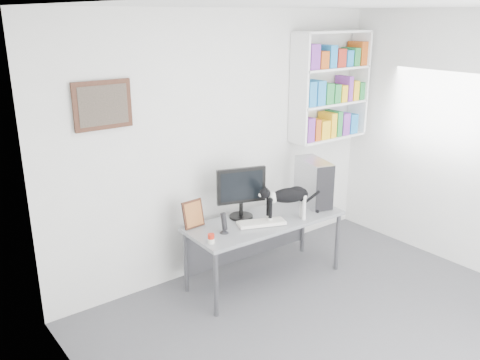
{
  "coord_description": "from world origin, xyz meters",
  "views": [
    {
      "loc": [
        -3.0,
        -2.16,
        2.65
      ],
      "look_at": [
        -0.16,
        1.53,
        1.11
      ],
      "focal_mm": 38.0,
      "sensor_mm": 36.0,
      "label": 1
    }
  ],
  "objects_px": {
    "pc_tower": "(313,182)",
    "bookshelf": "(330,86)",
    "desk": "(265,250)",
    "keyboard": "(261,223)",
    "soup_can": "(211,239)",
    "leaning_print": "(193,213)",
    "monitor": "(241,193)",
    "speaker": "(224,223)",
    "cat": "(288,204)"
  },
  "relations": [
    {
      "from": "pc_tower",
      "to": "soup_can",
      "type": "relative_size",
      "value": 5.47
    },
    {
      "from": "desk",
      "to": "soup_can",
      "type": "bearing_deg",
      "value": -167.99
    },
    {
      "from": "leaning_print",
      "to": "speaker",
      "type": "bearing_deg",
      "value": -66.3
    },
    {
      "from": "speaker",
      "to": "soup_can",
      "type": "xyz_separation_m",
      "value": [
        -0.22,
        -0.11,
        -0.06
      ]
    },
    {
      "from": "monitor",
      "to": "soup_can",
      "type": "distance_m",
      "value": 0.7
    },
    {
      "from": "cat",
      "to": "leaning_print",
      "type": "bearing_deg",
      "value": 175.26
    },
    {
      "from": "speaker",
      "to": "monitor",
      "type": "bearing_deg",
      "value": 15.27
    },
    {
      "from": "pc_tower",
      "to": "monitor",
      "type": "bearing_deg",
      "value": -174.21
    },
    {
      "from": "keyboard",
      "to": "cat",
      "type": "xyz_separation_m",
      "value": [
        0.28,
        -0.07,
        0.16
      ]
    },
    {
      "from": "keyboard",
      "to": "soup_can",
      "type": "relative_size",
      "value": 5.18
    },
    {
      "from": "bookshelf",
      "to": "soup_can",
      "type": "xyz_separation_m",
      "value": [
        -2.07,
        -0.56,
        -1.12
      ]
    },
    {
      "from": "monitor",
      "to": "soup_can",
      "type": "height_order",
      "value": "monitor"
    },
    {
      "from": "desk",
      "to": "bookshelf",
      "type": "bearing_deg",
      "value": 20.27
    },
    {
      "from": "soup_can",
      "to": "leaning_print",
      "type": "bearing_deg",
      "value": 79.82
    },
    {
      "from": "cat",
      "to": "speaker",
      "type": "bearing_deg",
      "value": -168.46
    },
    {
      "from": "cat",
      "to": "soup_can",
      "type": "bearing_deg",
      "value": -158.8
    },
    {
      "from": "bookshelf",
      "to": "leaning_print",
      "type": "distance_m",
      "value": 2.26
    },
    {
      "from": "monitor",
      "to": "speaker",
      "type": "distance_m",
      "value": 0.44
    },
    {
      "from": "bookshelf",
      "to": "desk",
      "type": "bearing_deg",
      "value": -161.87
    },
    {
      "from": "bookshelf",
      "to": "monitor",
      "type": "distance_m",
      "value": 1.76
    },
    {
      "from": "keyboard",
      "to": "leaning_print",
      "type": "xyz_separation_m",
      "value": [
        -0.56,
        0.36,
        0.12
      ]
    },
    {
      "from": "desk",
      "to": "keyboard",
      "type": "xyz_separation_m",
      "value": [
        -0.12,
        -0.08,
        0.36
      ]
    },
    {
      "from": "soup_can",
      "to": "cat",
      "type": "distance_m",
      "value": 0.92
    },
    {
      "from": "monitor",
      "to": "bookshelf",
      "type": "bearing_deg",
      "value": 28.24
    },
    {
      "from": "pc_tower",
      "to": "cat",
      "type": "bearing_deg",
      "value": -145.46
    },
    {
      "from": "cat",
      "to": "bookshelf",
      "type": "bearing_deg",
      "value": 49.11
    },
    {
      "from": "leaning_print",
      "to": "cat",
      "type": "height_order",
      "value": "cat"
    },
    {
      "from": "desk",
      "to": "monitor",
      "type": "xyz_separation_m",
      "value": [
        -0.17,
        0.18,
        0.61
      ]
    },
    {
      "from": "speaker",
      "to": "soup_can",
      "type": "relative_size",
      "value": 2.3
    },
    {
      "from": "keyboard",
      "to": "speaker",
      "type": "distance_m",
      "value": 0.42
    },
    {
      "from": "speaker",
      "to": "cat",
      "type": "xyz_separation_m",
      "value": [
        0.68,
        -0.13,
        0.07
      ]
    },
    {
      "from": "keyboard",
      "to": "leaning_print",
      "type": "bearing_deg",
      "value": 169.42
    },
    {
      "from": "pc_tower",
      "to": "bookshelf",
      "type": "bearing_deg",
      "value": 49.54
    },
    {
      "from": "leaning_print",
      "to": "cat",
      "type": "xyz_separation_m",
      "value": [
        0.83,
        -0.43,
        0.04
      ]
    },
    {
      "from": "monitor",
      "to": "soup_can",
      "type": "xyz_separation_m",
      "value": [
        -0.58,
        -0.31,
        -0.22
      ]
    },
    {
      "from": "keyboard",
      "to": "pc_tower",
      "type": "bearing_deg",
      "value": 29.09
    },
    {
      "from": "monitor",
      "to": "cat",
      "type": "xyz_separation_m",
      "value": [
        0.32,
        -0.33,
        -0.09
      ]
    },
    {
      "from": "leaning_print",
      "to": "monitor",
      "type": "bearing_deg",
      "value": -13.77
    },
    {
      "from": "desk",
      "to": "keyboard",
      "type": "bearing_deg",
      "value": -144.22
    },
    {
      "from": "leaning_print",
      "to": "soup_can",
      "type": "distance_m",
      "value": 0.43
    },
    {
      "from": "leaning_print",
      "to": "keyboard",
      "type": "bearing_deg",
      "value": -35.93
    },
    {
      "from": "speaker",
      "to": "soup_can",
      "type": "distance_m",
      "value": 0.26
    },
    {
      "from": "keyboard",
      "to": "bookshelf",
      "type": "bearing_deg",
      "value": 41.6
    },
    {
      "from": "bookshelf",
      "to": "speaker",
      "type": "xyz_separation_m",
      "value": [
        -1.85,
        -0.45,
        -1.07
      ]
    },
    {
      "from": "bookshelf",
      "to": "monitor",
      "type": "relative_size",
      "value": 2.32
    },
    {
      "from": "pc_tower",
      "to": "keyboard",
      "type": "bearing_deg",
      "value": -156.38
    },
    {
      "from": "cat",
      "to": "keyboard",
      "type": "bearing_deg",
      "value": -172.15
    },
    {
      "from": "bookshelf",
      "to": "keyboard",
      "type": "xyz_separation_m",
      "value": [
        -1.44,
        -0.51,
        -1.15
      ]
    },
    {
      "from": "monitor",
      "to": "leaning_print",
      "type": "height_order",
      "value": "monitor"
    },
    {
      "from": "bookshelf",
      "to": "soup_can",
      "type": "relative_size",
      "value": 13.83
    }
  ]
}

